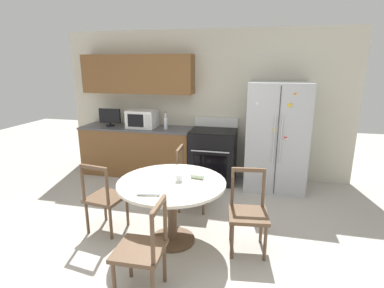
{
  "coord_description": "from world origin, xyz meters",
  "views": [
    {
      "loc": [
        1.04,
        -2.72,
        2.01
      ],
      "look_at": [
        0.13,
        1.15,
        0.95
      ],
      "focal_mm": 28.0,
      "sensor_mm": 36.0,
      "label": 1
    }
  ],
  "objects_px": {
    "refrigerator": "(276,137)",
    "candle_glass": "(179,178)",
    "oven_range": "(213,155)",
    "counter_bottle": "(166,123)",
    "microwave": "(142,119)",
    "dining_chair_far": "(191,180)",
    "dining_chair_near": "(143,250)",
    "dining_chair_left": "(105,198)",
    "dining_chair_right": "(248,213)",
    "countertop_tv": "(110,117)"
  },
  "relations": [
    {
      "from": "refrigerator",
      "to": "candle_glass",
      "type": "relative_size",
      "value": 20.97
    },
    {
      "from": "microwave",
      "to": "countertop_tv",
      "type": "height_order",
      "value": "countertop_tv"
    },
    {
      "from": "dining_chair_near",
      "to": "candle_glass",
      "type": "relative_size",
      "value": 10.83
    },
    {
      "from": "microwave",
      "to": "dining_chair_far",
      "type": "height_order",
      "value": "microwave"
    },
    {
      "from": "countertop_tv",
      "to": "dining_chair_near",
      "type": "bearing_deg",
      "value": -57.94
    },
    {
      "from": "microwave",
      "to": "dining_chair_far",
      "type": "distance_m",
      "value": 1.76
    },
    {
      "from": "countertop_tv",
      "to": "refrigerator",
      "type": "bearing_deg",
      "value": -1.08
    },
    {
      "from": "microwave",
      "to": "countertop_tv",
      "type": "xyz_separation_m",
      "value": [
        -0.64,
        -0.01,
        0.02
      ]
    },
    {
      "from": "dining_chair_right",
      "to": "candle_glass",
      "type": "relative_size",
      "value": 10.83
    },
    {
      "from": "microwave",
      "to": "dining_chair_far",
      "type": "bearing_deg",
      "value": -44.19
    },
    {
      "from": "microwave",
      "to": "countertop_tv",
      "type": "bearing_deg",
      "value": -178.99
    },
    {
      "from": "dining_chair_right",
      "to": "candle_glass",
      "type": "height_order",
      "value": "dining_chair_right"
    },
    {
      "from": "oven_range",
      "to": "candle_glass",
      "type": "xyz_separation_m",
      "value": [
        -0.07,
        -1.97,
        0.31
      ]
    },
    {
      "from": "counter_bottle",
      "to": "dining_chair_far",
      "type": "bearing_deg",
      "value": -56.68
    },
    {
      "from": "candle_glass",
      "to": "countertop_tv",
      "type": "bearing_deg",
      "value": 133.61
    },
    {
      "from": "microwave",
      "to": "refrigerator",
      "type": "bearing_deg",
      "value": -1.65
    },
    {
      "from": "refrigerator",
      "to": "counter_bottle",
      "type": "height_order",
      "value": "refrigerator"
    },
    {
      "from": "dining_chair_left",
      "to": "candle_glass",
      "type": "xyz_separation_m",
      "value": [
        0.94,
        -0.0,
        0.34
      ]
    },
    {
      "from": "dining_chair_right",
      "to": "candle_glass",
      "type": "xyz_separation_m",
      "value": [
        -0.78,
        -0.01,
        0.34
      ]
    },
    {
      "from": "microwave",
      "to": "dining_chair_left",
      "type": "bearing_deg",
      "value": -81.48
    },
    {
      "from": "microwave",
      "to": "dining_chair_right",
      "type": "xyz_separation_m",
      "value": [
        2.01,
        -1.96,
        -0.62
      ]
    },
    {
      "from": "oven_range",
      "to": "counter_bottle",
      "type": "height_order",
      "value": "counter_bottle"
    },
    {
      "from": "oven_range",
      "to": "dining_chair_far",
      "type": "height_order",
      "value": "oven_range"
    },
    {
      "from": "countertop_tv",
      "to": "microwave",
      "type": "bearing_deg",
      "value": 1.01
    },
    {
      "from": "countertop_tv",
      "to": "counter_bottle",
      "type": "bearing_deg",
      "value": -1.97
    },
    {
      "from": "dining_chair_far",
      "to": "dining_chair_right",
      "type": "distance_m",
      "value": 1.17
    },
    {
      "from": "dining_chair_far",
      "to": "dining_chair_right",
      "type": "relative_size",
      "value": 1.0
    },
    {
      "from": "oven_range",
      "to": "refrigerator",
      "type": "bearing_deg",
      "value": -3.29
    },
    {
      "from": "dining_chair_left",
      "to": "counter_bottle",
      "type": "bearing_deg",
      "value": 93.68
    },
    {
      "from": "refrigerator",
      "to": "candle_glass",
      "type": "distance_m",
      "value": 2.21
    },
    {
      "from": "countertop_tv",
      "to": "dining_chair_right",
      "type": "bearing_deg",
      "value": -36.38
    },
    {
      "from": "microwave",
      "to": "counter_bottle",
      "type": "distance_m",
      "value": 0.46
    },
    {
      "from": "counter_bottle",
      "to": "dining_chair_near",
      "type": "distance_m",
      "value": 2.95
    },
    {
      "from": "refrigerator",
      "to": "dining_chair_near",
      "type": "bearing_deg",
      "value": -113.28
    },
    {
      "from": "counter_bottle",
      "to": "dining_chair_far",
      "type": "xyz_separation_m",
      "value": [
        0.72,
        -1.1,
        -0.58
      ]
    },
    {
      "from": "microwave",
      "to": "dining_chair_right",
      "type": "relative_size",
      "value": 0.56
    },
    {
      "from": "dining_chair_far",
      "to": "dining_chair_right",
      "type": "bearing_deg",
      "value": 42.26
    },
    {
      "from": "dining_chair_near",
      "to": "candle_glass",
      "type": "xyz_separation_m",
      "value": [
        0.09,
        0.88,
        0.34
      ]
    },
    {
      "from": "dining_chair_far",
      "to": "candle_glass",
      "type": "xyz_separation_m",
      "value": [
        0.06,
        -0.83,
        0.34
      ]
    },
    {
      "from": "dining_chair_left",
      "to": "dining_chair_near",
      "type": "bearing_deg",
      "value": -37.6
    },
    {
      "from": "dining_chair_right",
      "to": "oven_range",
      "type": "bearing_deg",
      "value": -77.53
    },
    {
      "from": "oven_range",
      "to": "microwave",
      "type": "bearing_deg",
      "value": 179.66
    },
    {
      "from": "microwave",
      "to": "dining_chair_right",
      "type": "height_order",
      "value": "microwave"
    },
    {
      "from": "candle_glass",
      "to": "dining_chair_left",
      "type": "bearing_deg",
      "value": 179.81
    },
    {
      "from": "dining_chair_far",
      "to": "candle_glass",
      "type": "relative_size",
      "value": 10.83
    },
    {
      "from": "dining_chair_far",
      "to": "dining_chair_right",
      "type": "xyz_separation_m",
      "value": [
        0.83,
        -0.82,
        0.0
      ]
    },
    {
      "from": "candle_glass",
      "to": "refrigerator",
      "type": "bearing_deg",
      "value": 59.78
    },
    {
      "from": "dining_chair_left",
      "to": "dining_chair_right",
      "type": "height_order",
      "value": "same"
    },
    {
      "from": "candle_glass",
      "to": "dining_chair_right",
      "type": "bearing_deg",
      "value": 1.09
    },
    {
      "from": "dining_chair_far",
      "to": "dining_chair_left",
      "type": "height_order",
      "value": "same"
    }
  ]
}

